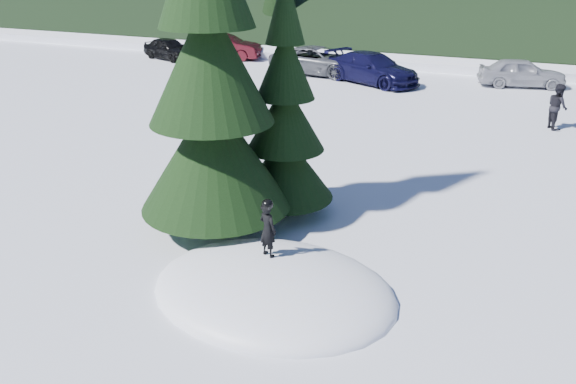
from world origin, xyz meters
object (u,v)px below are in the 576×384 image
at_px(car_4, 522,73).
at_px(child_skier, 268,230).
at_px(spruce_tall, 210,78).
at_px(spruce_short, 285,125).
at_px(car_1, 225,47).
at_px(car_2, 319,61).
at_px(adult_0, 557,107).
at_px(car_0, 169,49).
at_px(car_3, 372,68).

bearing_deg(car_4, child_skier, 156.98).
distance_m(spruce_tall, spruce_short, 2.11).
bearing_deg(spruce_short, child_skier, -72.01).
xyz_separation_m(car_1, car_2, (6.66, -2.13, -0.02)).
relative_size(adult_0, car_2, 0.32).
height_order(child_skier, car_0, child_skier).
xyz_separation_m(child_skier, car_3, (-3.13, 17.76, -0.29)).
bearing_deg(car_1, spruce_short, -158.10).
height_order(car_1, car_4, car_1).
relative_size(spruce_short, car_0, 1.48).
distance_m(child_skier, adult_0, 13.79).
bearing_deg(adult_0, car_2, 37.23).
distance_m(adult_0, car_0, 21.64).
xyz_separation_m(spruce_short, adult_0, (5.72, 10.12, -1.32)).
relative_size(adult_0, car_4, 0.41).
bearing_deg(adult_0, car_4, -12.74).
distance_m(spruce_tall, adult_0, 13.57).
bearing_deg(adult_0, spruce_short, 125.74).
bearing_deg(spruce_short, car_3, 98.45).
height_order(spruce_short, car_1, spruce_short).
relative_size(spruce_short, car_3, 1.11).
bearing_deg(car_0, adult_0, -88.41).
bearing_deg(child_skier, car_0, -29.79).
distance_m(car_3, car_4, 6.78).
bearing_deg(car_0, car_4, -69.87).
bearing_deg(spruce_tall, car_4, 74.05).
xyz_separation_m(spruce_short, car_0, (-14.89, 16.70, -1.49)).
height_order(spruce_short, car_2, spruce_short).
xyz_separation_m(adult_0, car_4, (-1.46, 6.86, -0.13)).
bearing_deg(child_skier, spruce_short, -50.81).
height_order(spruce_short, car_3, spruce_short).
distance_m(spruce_tall, car_0, 22.98).
xyz_separation_m(child_skier, adult_0, (4.81, 12.92, -0.22)).
relative_size(spruce_tall, car_4, 2.26).
bearing_deg(spruce_short, car_0, 131.72).
distance_m(car_2, car_3, 3.27).
bearing_deg(adult_0, car_0, 47.48).
height_order(spruce_tall, car_2, spruce_tall).
relative_size(spruce_tall, spruce_short, 1.60).
bearing_deg(spruce_tall, adult_0, 59.75).
relative_size(spruce_tall, car_2, 1.74).
bearing_deg(car_2, car_4, -78.70).
bearing_deg(car_4, car_0, 77.38).
height_order(car_2, car_3, car_3).
xyz_separation_m(spruce_short, car_1, (-11.99, 18.11, -1.40)).
bearing_deg(child_skier, car_1, -37.14).
relative_size(spruce_tall, car_3, 1.77).
xyz_separation_m(child_skier, car_0, (-15.80, 19.51, -0.38)).
height_order(adult_0, car_2, adult_0).
xyz_separation_m(car_2, car_4, (9.58, 0.99, -0.04)).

